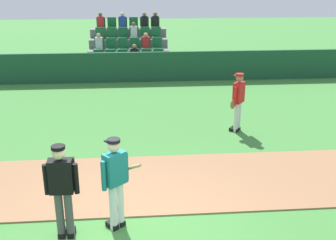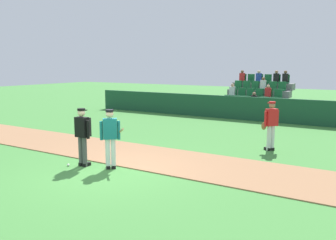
{
  "view_description": "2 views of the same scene",
  "coord_description": "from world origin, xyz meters",
  "px_view_note": "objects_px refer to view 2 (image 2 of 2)",
  "views": [
    {
      "loc": [
        0.26,
        -6.29,
        4.37
      ],
      "look_at": [
        1.0,
        2.63,
        1.22
      ],
      "focal_mm": 43.51,
      "sensor_mm": 36.0,
      "label": 1
    },
    {
      "loc": [
        6.53,
        -7.52,
        3.03
      ],
      "look_at": [
        0.33,
        2.68,
        1.16
      ],
      "focal_mm": 37.76,
      "sensor_mm": 36.0,
      "label": 2
    }
  ],
  "objects_px": {
    "umpire_home_plate": "(83,134)",
    "baseball": "(68,165)",
    "runner_red_jersey": "(271,124)",
    "batter_teal_jersey": "(110,137)"
  },
  "relations": [
    {
      "from": "umpire_home_plate",
      "to": "baseball",
      "type": "bearing_deg",
      "value": -146.48
    },
    {
      "from": "umpire_home_plate",
      "to": "runner_red_jersey",
      "type": "distance_m",
      "value": 6.5
    },
    {
      "from": "batter_teal_jersey",
      "to": "baseball",
      "type": "xyz_separation_m",
      "value": [
        -1.29,
        -0.47,
        -0.93
      ]
    },
    {
      "from": "runner_red_jersey",
      "to": "baseball",
      "type": "height_order",
      "value": "runner_red_jersey"
    },
    {
      "from": "baseball",
      "to": "batter_teal_jersey",
      "type": "bearing_deg",
      "value": 20.03
    },
    {
      "from": "umpire_home_plate",
      "to": "batter_teal_jersey",
      "type": "bearing_deg",
      "value": 13.26
    },
    {
      "from": "batter_teal_jersey",
      "to": "runner_red_jersey",
      "type": "bearing_deg",
      "value": 54.22
    },
    {
      "from": "batter_teal_jersey",
      "to": "baseball",
      "type": "bearing_deg",
      "value": -159.97
    },
    {
      "from": "batter_teal_jersey",
      "to": "baseball",
      "type": "relative_size",
      "value": 23.78
    },
    {
      "from": "batter_teal_jersey",
      "to": "baseball",
      "type": "height_order",
      "value": "batter_teal_jersey"
    }
  ]
}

